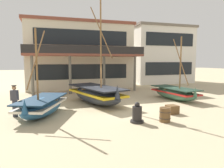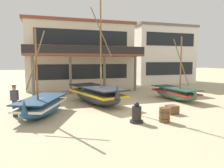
{
  "view_description": "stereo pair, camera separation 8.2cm",
  "coord_description": "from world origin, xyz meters",
  "views": [
    {
      "loc": [
        -4.28,
        -12.02,
        2.95
      ],
      "look_at": [
        0.0,
        1.0,
        1.4
      ],
      "focal_mm": 33.16,
      "sensor_mm": 36.0,
      "label": 1
    },
    {
      "loc": [
        -4.2,
        -12.04,
        2.95
      ],
      "look_at": [
        0.0,
        1.0,
        1.4
      ],
      "focal_mm": 33.16,
      "sensor_mm": 36.0,
      "label": 2
    }
  ],
  "objects": [
    {
      "name": "ground_plane",
      "position": [
        0.0,
        0.0,
        0.0
      ],
      "size": [
        120.0,
        120.0,
        0.0
      ],
      "primitive_type": "plane",
      "color": "tan"
    },
    {
      "name": "fishing_boat_near_left",
      "position": [
        -4.44,
        -0.46,
        0.54
      ],
      "size": [
        2.97,
        4.23,
        4.59
      ],
      "color": "#23517A",
      "rests_on": "ground"
    },
    {
      "name": "fishing_boat_centre_large",
      "position": [
        -0.92,
        1.63,
        0.67
      ],
      "size": [
        3.26,
        5.44,
        6.92
      ],
      "color": "#2D333D",
      "rests_on": "ground"
    },
    {
      "name": "fishing_boat_far_right",
      "position": [
        5.13,
        1.26,
        0.52
      ],
      "size": [
        1.96,
        4.3,
        4.68
      ],
      "color": "#427056",
      "rests_on": "ground"
    },
    {
      "name": "fisherman_by_hull",
      "position": [
        -5.8,
        -0.29,
        0.83
      ],
      "size": [
        0.42,
        0.34,
        1.68
      ],
      "color": "#33333D",
      "rests_on": "ground"
    },
    {
      "name": "capstan_winch",
      "position": [
        -0.12,
        -3.22,
        0.39
      ],
      "size": [
        0.65,
        0.65,
        0.99
      ],
      "color": "black",
      "rests_on": "ground"
    },
    {
      "name": "wooden_barrel",
      "position": [
        1.2,
        -3.55,
        0.35
      ],
      "size": [
        0.56,
        0.56,
        0.7
      ],
      "color": "brown",
      "rests_on": "ground"
    },
    {
      "name": "cargo_crate",
      "position": [
        2.44,
        -2.33,
        0.24
      ],
      "size": [
        0.59,
        0.59,
        0.48
      ],
      "primitive_type": "cube",
      "rotation": [
        0.0,
        0.0,
        0.03
      ],
      "color": "brown",
      "rests_on": "ground"
    },
    {
      "name": "harbor_building_main",
      "position": [
        -0.53,
        11.3,
        3.53
      ],
      "size": [
        11.41,
        8.13,
        7.05
      ],
      "color": "beige",
      "rests_on": "ground"
    },
    {
      "name": "harbor_building_annex",
      "position": [
        10.65,
        13.81,
        3.75
      ],
      "size": [
        8.26,
        7.18,
        7.48
      ],
      "color": "white",
      "rests_on": "ground"
    }
  ]
}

